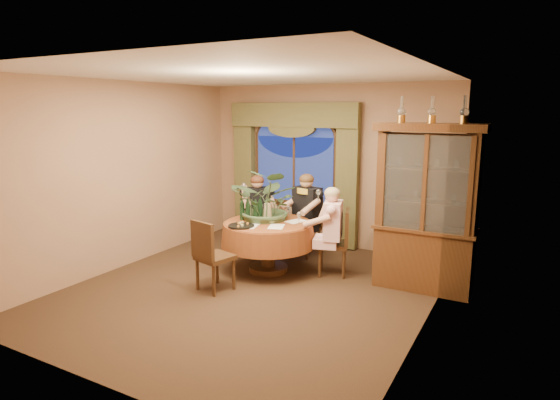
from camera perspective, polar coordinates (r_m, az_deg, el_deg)
The scene contains 36 objects.
floor at distance 6.40m, azimuth -3.52°, elevation -10.86°, with size 5.00×5.00×0.00m, color black.
wall_back at distance 8.22m, azimuth 5.72°, elevation 4.11°, with size 4.50×4.50×0.00m, color #90674C.
wall_right at distance 5.19m, azimuth 17.81°, elevation -0.44°, with size 5.00×5.00×0.00m, color #90674C.
ceiling at distance 5.95m, azimuth -3.85°, elevation 15.02°, with size 5.00×5.00×0.00m, color white.
window at distance 8.42m, azimuth 1.75°, elevation 3.64°, with size 1.62×0.10×1.32m, color navy, non-canonical shape.
arched_transom at distance 8.35m, azimuth 1.78°, elevation 8.96°, with size 1.60×0.06×0.44m, color navy, non-canonical shape.
drapery_left at distance 8.90m, azimuth -4.33°, elevation 3.24°, with size 0.38×0.14×2.32m, color #4A4727.
drapery_right at distance 7.98m, azimuth 8.19°, elevation 2.25°, with size 0.38×0.14×2.32m, color #4A4727.
swag_valance at distance 8.28m, azimuth 1.54°, elevation 10.32°, with size 2.45×0.16×0.42m, color #4A4727, non-canonical shape.
dining_table at distance 6.98m, azimuth -1.45°, elevation -5.70°, with size 1.40×1.40×0.75m, color maroon.
china_cabinet at distance 6.41m, azimuth 17.39°, elevation -1.00°, with size 1.37×0.54×2.21m, color #3E1F0D.
oil_lamp_left at distance 6.36m, azimuth 14.63°, elevation 10.63°, with size 0.11×0.11×0.34m, color #A5722D, non-canonical shape.
oil_lamp_center at distance 6.28m, azimuth 18.07°, elevation 10.44°, with size 0.11×0.11×0.34m, color #A5722D, non-canonical shape.
oil_lamp_right at distance 6.22m, azimuth 21.59°, elevation 10.21°, with size 0.11×0.11×0.34m, color #A5722D, non-canonical shape.
chair_right at distance 6.85m, azimuth 6.43°, elevation -5.18°, with size 0.42×0.42×0.96m, color black.
chair_back_right at distance 7.69m, azimuth 3.03°, elevation -3.31°, with size 0.42×0.42×0.96m, color black.
chair_back at distance 7.87m, azimuth -2.99°, elevation -2.97°, with size 0.42×0.42×0.96m, color black.
chair_front_left at distance 6.29m, azimuth -7.93°, elevation -6.68°, with size 0.42×0.42×0.96m, color black.
person_pink at distance 6.73m, azimuth 6.46°, elevation -3.92°, with size 0.47×0.43×1.31m, color beige, non-canonical shape.
person_back at distance 7.80m, azimuth -2.78°, elevation -1.73°, with size 0.47×0.43×1.32m, color black, non-canonical shape.
person_scarf at distance 7.54m, azimuth 3.31°, elevation -1.96°, with size 0.50×0.45×1.38m, color black, non-canonical shape.
stoneware_vase at distance 7.00m, azimuth -1.51°, elevation -1.42°, with size 0.13×0.13×0.25m, color tan, non-canonical shape.
centerpiece_plant at distance 6.92m, azimuth -1.45°, elevation 2.93°, with size 1.06×1.17×0.91m, color #3A5233.
olive_bowl at distance 6.80m, azimuth -1.10°, elevation -2.65°, with size 0.15×0.15×0.05m, color #4A5428.
cheese_platter at distance 6.63m, azimuth -4.75°, elevation -3.16°, with size 0.37×0.37×0.02m, color black.
wine_bottle_0 at distance 6.97m, azimuth -3.96°, elevation -1.14°, with size 0.07×0.07×0.33m, color black.
wine_bottle_1 at distance 6.90m, azimuth -2.99°, elevation -1.27°, with size 0.07×0.07×0.33m, color black.
wine_bottle_2 at distance 7.10m, azimuth -3.82°, elevation -0.93°, with size 0.07×0.07×0.33m, color tan.
wine_bottle_3 at distance 7.12m, azimuth -2.44°, elevation -0.88°, with size 0.07×0.07×0.33m, color black.
wine_bottle_4 at distance 7.01m, azimuth -4.65°, elevation -1.09°, with size 0.07×0.07×0.33m, color black.
tasting_paper_0 at distance 6.60m, azimuth -0.45°, elevation -3.26°, with size 0.21×0.30×0.00m, color white.
tasting_paper_1 at distance 6.91m, azimuth 1.96°, elevation -2.60°, with size 0.21×0.30×0.00m, color white.
tasting_paper_2 at distance 6.64m, azimuth -3.71°, elevation -3.19°, with size 0.21×0.30×0.00m, color white.
wine_glass_person_pink at distance 6.76m, azimuth 2.34°, elevation -2.18°, with size 0.07×0.07×0.18m, color silver, non-canonical shape.
wine_glass_person_back at distance 7.30m, azimuth -2.16°, elevation -1.18°, with size 0.07×0.07×0.18m, color silver, non-canonical shape.
wine_glass_person_scarf at distance 7.18m, azimuth 1.12°, elevation -1.37°, with size 0.07×0.07×0.18m, color silver, non-canonical shape.
Camera 1 is at (3.19, -5.01, 2.39)m, focal length 30.00 mm.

